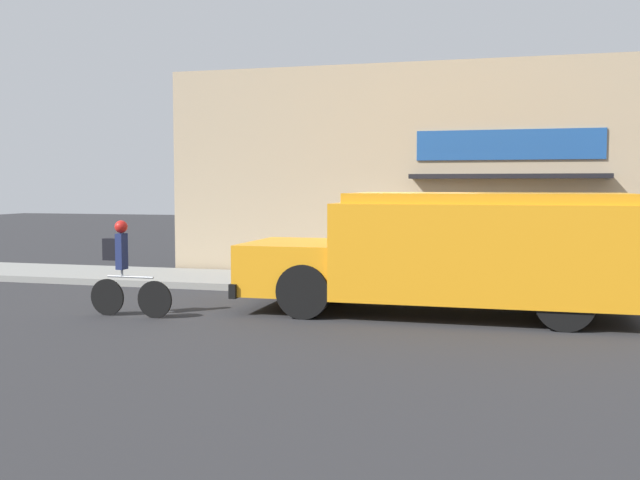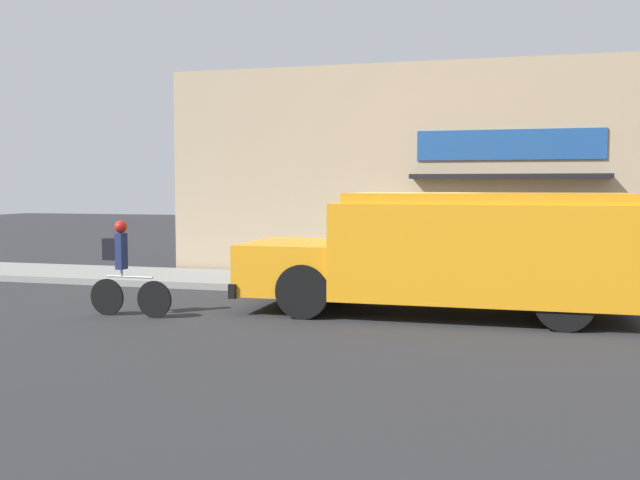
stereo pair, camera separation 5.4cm
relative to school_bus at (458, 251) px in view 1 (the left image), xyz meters
The scene contains 6 objects.
ground_plane 2.18m from the school_bus, 122.72° to the left, with size 70.00×70.00×0.00m, color #2B2B2D.
sidewalk 3.16m from the school_bus, 110.02° to the left, with size 28.00×2.43×0.14m.
storefront 4.54m from the school_bus, 102.93° to the left, with size 12.38×0.76×4.88m.
school_bus is the anchor object (origin of this frame).
cyclist 5.53m from the school_bus, 163.13° to the right, with size 1.49×0.21×1.59m.
trash_bin 3.51m from the school_bus, 98.05° to the left, with size 0.51×0.51×0.80m.
Camera 1 is at (2.11, -14.12, 2.17)m, focal length 42.00 mm.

